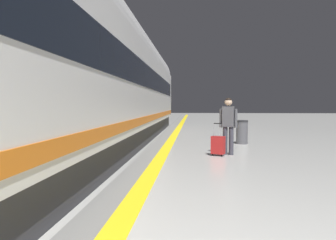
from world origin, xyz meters
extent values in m
cube|color=yellow|center=(-0.67, 10.00, 0.00)|extent=(0.36, 80.00, 0.01)
cube|color=slate|center=(-1.01, 10.00, 0.00)|extent=(0.65, 80.00, 0.01)
cube|color=#38383D|center=(-2.81, 8.22, 0.35)|extent=(2.67, 30.85, 0.70)
cube|color=white|center=(-2.81, 8.22, 2.15)|extent=(2.90, 32.13, 2.90)
cylinder|color=white|center=(-2.81, 8.22, 3.55)|extent=(2.84, 31.49, 2.84)
cube|color=black|center=(-2.81, 8.22, 2.50)|extent=(2.93, 30.21, 0.80)
cube|color=orange|center=(-2.81, 8.22, 1.00)|extent=(2.94, 31.49, 0.24)
cube|color=gray|center=(-4.27, 13.04, 1.90)|extent=(0.02, 0.90, 2.00)
cylinder|color=#383842|center=(1.23, 9.94, 0.42)|extent=(0.14, 0.14, 0.85)
cylinder|color=#383842|center=(1.40, 9.89, 0.42)|extent=(0.14, 0.14, 0.85)
cube|color=#4C4C51|center=(1.31, 9.92, 1.15)|extent=(0.39, 0.29, 0.61)
cylinder|color=#4C4C51|center=(1.10, 9.99, 1.10)|extent=(0.09, 0.09, 0.57)
cylinder|color=#4C4C51|center=(1.53, 9.87, 1.10)|extent=(0.09, 0.09, 0.57)
sphere|color=beige|center=(1.31, 9.92, 1.59)|extent=(0.22, 0.22, 0.22)
sphere|color=black|center=(1.31, 9.92, 1.61)|extent=(0.20, 0.20, 0.20)
cube|color=#A51E1E|center=(0.99, 9.66, 0.32)|extent=(0.44, 0.36, 0.52)
cube|color=#A51E1E|center=(1.04, 9.77, 0.26)|extent=(0.29, 0.15, 0.29)
cylinder|color=black|center=(0.84, 9.66, 0.03)|extent=(0.04, 0.06, 0.06)
cylinder|color=black|center=(1.09, 9.54, 0.03)|extent=(0.04, 0.06, 0.06)
cylinder|color=gray|center=(0.88, 9.66, 0.77)|extent=(0.02, 0.02, 0.38)
cylinder|color=gray|center=(1.06, 9.57, 0.77)|extent=(0.02, 0.02, 0.38)
cube|color=black|center=(0.97, 9.61, 0.96)|extent=(0.21, 0.11, 0.02)
cylinder|color=#4C4C51|center=(2.13, 12.81, 0.42)|extent=(0.44, 0.44, 0.85)
cylinder|color=#262628|center=(2.13, 12.81, 0.88)|extent=(0.46, 0.46, 0.06)
camera|label=1|loc=(0.26, -0.31, 1.52)|focal=36.08mm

